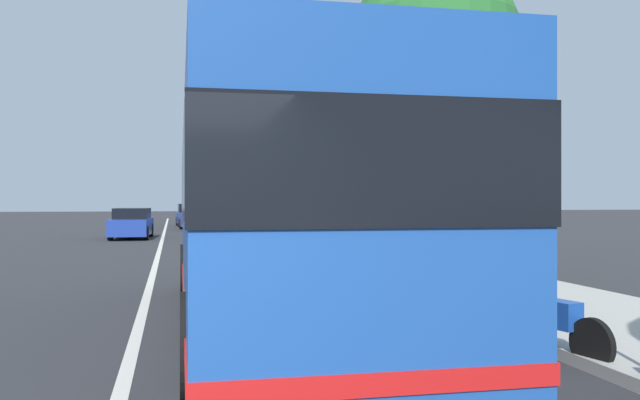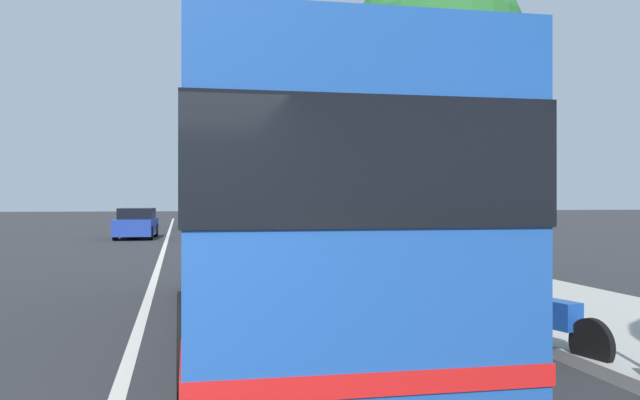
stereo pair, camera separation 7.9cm
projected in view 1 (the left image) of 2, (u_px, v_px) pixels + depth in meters
sidewalk_curb at (465, 282)px, 14.20m from camera, size 110.00×3.60×0.14m
lane_divider_line at (147, 295)px, 12.79m from camera, size 110.00×0.16×0.01m
coach_bus at (275, 205)px, 9.47m from camera, size 10.37×2.73×3.12m
motorcycle_mid_row at (534, 316)px, 7.90m from camera, size 2.20×0.61×1.23m
car_ahead_same_lane at (132, 224)px, 31.86m from camera, size 4.53×1.94×1.44m
car_far_distant at (191, 216)px, 47.09m from camera, size 4.19×2.03×1.57m
car_oncoming at (197, 218)px, 40.98m from camera, size 4.61×2.21×1.53m
car_behind_bus at (198, 214)px, 57.16m from camera, size 4.34×1.98×1.40m
roadside_tree_mid_block at (434, 43)px, 16.19m from camera, size 4.07×4.07×7.70m
roadside_tree_far_block at (350, 115)px, 26.19m from camera, size 2.78×2.78×6.61m
utility_pole at (356, 159)px, 23.92m from camera, size 0.26×0.26×6.62m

